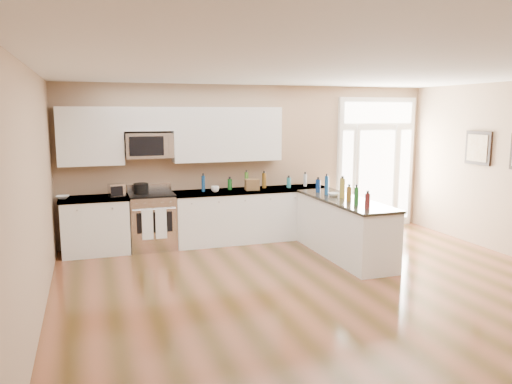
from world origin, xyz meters
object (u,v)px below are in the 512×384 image
peninsula_cabinet (344,230)px  kitchen_range (152,221)px  stockpot (141,188)px  toaster_oven (117,190)px

peninsula_cabinet → kitchen_range: (-2.87, 1.45, 0.05)m
peninsula_cabinet → stockpot: 3.44m
stockpot → toaster_oven: bearing=-166.4°
kitchen_range → toaster_oven: (-0.57, -0.04, 0.57)m
peninsula_cabinet → toaster_oven: toaster_oven is taller
kitchen_range → toaster_oven: bearing=-176.2°
stockpot → toaster_oven: 0.42m
peninsula_cabinet → toaster_oven: bearing=157.7°
peninsula_cabinet → stockpot: (-3.03, 1.51, 0.61)m
peninsula_cabinet → kitchen_range: size_ratio=2.15×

